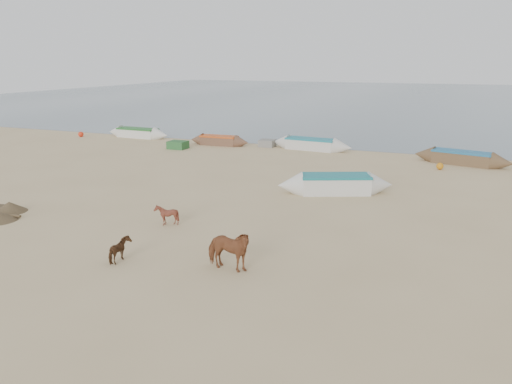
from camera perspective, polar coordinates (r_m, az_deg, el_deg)
ground at (r=19.31m, az=-4.50°, el=-5.70°), size 140.00×140.00×0.00m
sea at (r=98.70m, az=17.62°, el=10.26°), size 160.00×160.00×0.00m
cow_adult at (r=16.52m, az=-3.20°, el=-6.63°), size 1.76×0.89×1.45m
calf_front at (r=21.38m, az=-10.20°, el=-2.57°), size 0.95×0.88×0.90m
calf_right at (r=17.90m, az=-15.22°, el=-6.45°), size 1.03×1.08×0.84m
near_canoe at (r=26.37m, az=9.04°, el=0.91°), size 6.09×3.70×0.98m
waterline_canoes at (r=37.72m, az=14.92°, el=4.69°), size 49.43×4.57×0.90m
beach_clutter at (r=36.10m, az=15.94°, el=3.97°), size 45.10×4.72×0.64m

